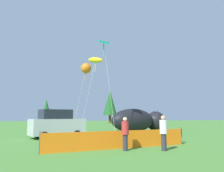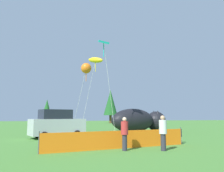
# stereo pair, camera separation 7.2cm
# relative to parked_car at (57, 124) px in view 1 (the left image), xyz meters

# --- Properties ---
(ground_plane) EXTENTS (120.00, 120.00, 0.00)m
(ground_plane) POSITION_rel_parked_car_xyz_m (3.85, -3.03, -1.05)
(ground_plane) COLOR #477F33
(parked_car) EXTENTS (4.48, 3.09, 2.18)m
(parked_car) POSITION_rel_parked_car_xyz_m (0.00, 0.00, 0.00)
(parked_car) COLOR #B7BCC1
(parked_car) RESTS_ON ground
(folding_chair) EXTENTS (0.53, 0.53, 0.88)m
(folding_chair) POSITION_rel_parked_car_xyz_m (7.50, -5.00, -0.55)
(folding_chair) COLOR black
(folding_chair) RESTS_ON ground
(inflatable_cat) EXTENTS (7.11, 4.42, 2.43)m
(inflatable_cat) POSITION_rel_parked_car_xyz_m (8.35, 4.30, 0.07)
(inflatable_cat) COLOR black
(inflatable_cat) RESTS_ON ground
(safety_fence) EXTENTS (8.06, 1.63, 1.01)m
(safety_fence) POSITION_rel_parked_car_xyz_m (3.32, -6.53, -0.59)
(safety_fence) COLOR orange
(safety_fence) RESTS_ON ground
(spectator_in_grey_shirt) EXTENTS (0.37, 0.37, 1.72)m
(spectator_in_grey_shirt) POSITION_rel_parked_car_xyz_m (5.20, -7.72, -0.12)
(spectator_in_grey_shirt) COLOR #2D2D38
(spectator_in_grey_shirt) RESTS_ON ground
(spectator_in_white_shirt) EXTENTS (0.36, 0.36, 1.63)m
(spectator_in_white_shirt) POSITION_rel_parked_car_xyz_m (3.35, -7.26, -0.16)
(spectator_in_white_shirt) COLOR #2D2D38
(spectator_in_white_shirt) RESTS_ON ground
(kite_orange_flower) EXTENTS (1.71, 2.20, 6.90)m
(kite_orange_flower) POSITION_rel_parked_car_xyz_m (2.59, 3.38, 5.31)
(kite_orange_flower) COLOR silver
(kite_orange_flower) RESTS_ON ground
(kite_yellow_hero) EXTENTS (2.36, 1.88, 8.25)m
(kite_yellow_hero) POSITION_rel_parked_car_xyz_m (3.81, 5.29, 6.68)
(kite_yellow_hero) COLOR silver
(kite_yellow_hero) RESTS_ON ground
(kite_teal_diamond) EXTENTS (1.77, 1.35, 8.19)m
(kite_teal_diamond) POSITION_rel_parked_car_xyz_m (3.63, -0.36, 6.68)
(kite_teal_diamond) COLOR silver
(kite_teal_diamond) RESTS_ON ground
(horizon_tree_east) EXTENTS (2.22, 2.22, 5.30)m
(horizon_tree_east) POSITION_rel_parked_car_xyz_m (-2.70, 33.01, 2.20)
(horizon_tree_east) COLOR brown
(horizon_tree_east) RESTS_ON ground
(horizon_tree_west) EXTENTS (3.22, 3.22, 7.68)m
(horizon_tree_west) POSITION_rel_parked_car_xyz_m (11.59, 31.84, 3.66)
(horizon_tree_west) COLOR brown
(horizon_tree_west) RESTS_ON ground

